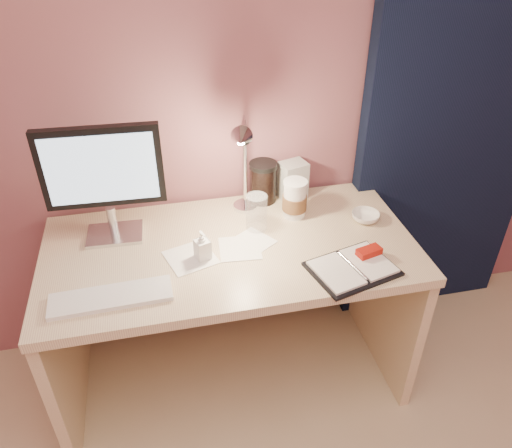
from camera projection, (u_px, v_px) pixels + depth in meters
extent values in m
plane|color=#8E5261|center=(209.00, 79.00, 1.89)|extent=(3.50, 0.00, 3.50)
cube|color=black|center=(459.00, 101.00, 2.11)|extent=(0.85, 0.08, 2.20)
cube|color=beige|center=(230.00, 250.00, 1.89)|extent=(1.40, 0.70, 0.04)
cube|color=beige|center=(65.00, 345.00, 1.98)|extent=(0.04, 0.66, 0.69)
cube|color=beige|center=(383.00, 295.00, 2.22)|extent=(0.04, 0.66, 0.69)
cube|color=beige|center=(220.00, 261.00, 2.33)|extent=(1.32, 0.03, 0.55)
cube|color=silver|center=(115.00, 234.00, 1.93)|extent=(0.22, 0.16, 0.01)
cylinder|color=silver|center=(112.00, 220.00, 1.90)|extent=(0.03, 0.03, 0.11)
cube|color=black|center=(102.00, 166.00, 1.76)|extent=(0.43, 0.05, 0.30)
cube|color=#BBE0FD|center=(102.00, 170.00, 1.74)|extent=(0.38, 0.02, 0.26)
cube|color=white|center=(111.00, 297.00, 1.64)|extent=(0.40, 0.13, 0.02)
cube|color=black|center=(352.00, 269.00, 1.76)|extent=(0.34, 0.28, 0.01)
cube|color=white|center=(336.00, 273.00, 1.73)|extent=(0.17, 0.22, 0.01)
cube|color=white|center=(369.00, 261.00, 1.78)|extent=(0.17, 0.22, 0.01)
cube|color=#9D150D|center=(369.00, 252.00, 1.80)|extent=(0.10, 0.07, 0.03)
cube|color=white|center=(191.00, 257.00, 1.82)|extent=(0.21, 0.21, 0.00)
cube|color=white|center=(240.00, 248.00, 1.87)|extent=(0.16, 0.16, 0.00)
cube|color=white|center=(252.00, 242.00, 1.90)|extent=(0.20, 0.20, 0.00)
cylinder|color=white|center=(295.00, 200.00, 2.01)|extent=(0.09, 0.09, 0.15)
cylinder|color=brown|center=(294.00, 202.00, 2.02)|extent=(0.10, 0.10, 0.06)
cylinder|color=white|center=(295.00, 183.00, 1.97)|extent=(0.10, 0.10, 0.01)
cylinder|color=white|center=(257.00, 212.00, 1.94)|extent=(0.08, 0.08, 0.15)
imported|color=white|center=(365.00, 217.00, 2.01)|extent=(0.13, 0.13, 0.04)
imported|color=white|center=(202.00, 245.00, 1.79)|extent=(0.07, 0.07, 0.11)
cylinder|color=black|center=(263.00, 184.00, 2.11)|extent=(0.11, 0.11, 0.16)
cube|color=beige|center=(293.00, 180.00, 2.13)|extent=(0.13, 0.11, 0.16)
cylinder|color=silver|center=(246.00, 206.00, 2.10)|extent=(0.10, 0.10, 0.02)
cylinder|color=silver|center=(245.00, 164.00, 1.98)|extent=(0.02, 0.02, 0.38)
cone|color=silver|center=(267.00, 137.00, 1.75)|extent=(0.09, 0.09, 0.08)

